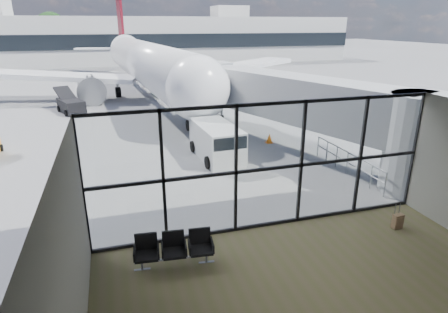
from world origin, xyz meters
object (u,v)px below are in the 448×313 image
airliner (145,63)px  service_van (217,142)px  belt_loader (71,105)px  suitcase (398,221)px  seating_row (174,247)px

airliner → service_van: size_ratio=9.30×
airliner → belt_loader: 10.18m
suitcase → airliner: bearing=97.6°
seating_row → airliner: 30.00m
seating_row → airliner: bearing=91.7°
suitcase → service_van: service_van is taller
belt_loader → airliner: bearing=25.4°
suitcase → seating_row: bearing=175.3°
airliner → service_van: airliner is taller
seating_row → airliner: size_ratio=0.06×
suitcase → service_van: 9.81m
seating_row → belt_loader: belt_loader is taller
seating_row → service_van: size_ratio=0.54×
suitcase → service_van: (-4.13, 8.88, 0.65)m
suitcase → belt_loader: 26.09m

